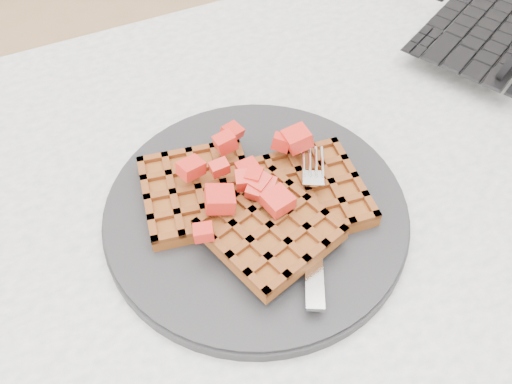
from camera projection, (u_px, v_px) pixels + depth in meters
The scene contains 5 objects.
table at pixel (355, 267), 0.66m from camera, with size 1.20×0.80×0.75m.
plate at pixel (256, 212), 0.56m from camera, with size 0.30×0.30×0.02m, color black.
waffles at pixel (258, 203), 0.54m from camera, with size 0.21×0.20×0.03m.
strawberry_pile at pixel (256, 182), 0.52m from camera, with size 0.15×0.15×0.02m, color #AA0802, non-canonical shape.
fork at pixel (312, 218), 0.53m from camera, with size 0.02×0.18×0.02m, color silver, non-canonical shape.
Camera 1 is at (-0.25, -0.26, 1.20)m, focal length 40.00 mm.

